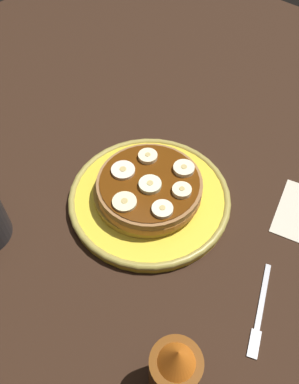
{
  "coord_description": "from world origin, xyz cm",
  "views": [
    {
      "loc": [
        -24.14,
        27.44,
        49.35
      ],
      "look_at": [
        0.0,
        0.0,
        2.46
      ],
      "focal_mm": 37.07,
      "sensor_mm": 36.0,
      "label": 1
    }
  ],
  "objects": [
    {
      "name": "banana_slice_1",
      "position": [
        3.21,
        -3.27,
        5.34
      ],
      "size": [
        2.93,
        2.93,
        0.92
      ],
      "color": "#FDECB8",
      "rests_on": "pancake_stack"
    },
    {
      "name": "banana_slice_5",
      "position": [
        4.16,
        1.18,
        5.24
      ],
      "size": [
        3.55,
        3.55,
        0.71
      ],
      "color": "#FAE6C6",
      "rests_on": "pancake_stack"
    },
    {
      "name": "banana_slice_4",
      "position": [
        -4.75,
        -1.52,
        5.35
      ],
      "size": [
        2.77,
        2.77,
        0.94
      ],
      "color": "#F9EBB9",
      "rests_on": "pancake_stack"
    },
    {
      "name": "banana_slice_0",
      "position": [
        -0.68,
        0.66,
        5.33
      ],
      "size": [
        3.28,
        3.28,
        0.9
      ],
      "color": "#ECF4C2",
      "rests_on": "pancake_stack"
    },
    {
      "name": "pancake_stack",
      "position": [
        0.23,
        -0.08,
        3.26
      ],
      "size": [
        16.54,
        16.29,
        3.55
      ],
      "color": "#B28A33",
      "rests_on": "plate"
    },
    {
      "name": "banana_slice_6",
      "position": [
        -2.4,
        -4.95,
        5.34
      ],
      "size": [
        3.16,
        3.16,
        0.92
      ],
      "color": "#F4E9BE",
      "rests_on": "pancake_stack"
    },
    {
      "name": "plate",
      "position": [
        0.0,
        0.0,
        0.98
      ],
      "size": [
        24.73,
        24.73,
        1.83
      ],
      "color": "yellow",
      "rests_on": "ground_plane"
    },
    {
      "name": "fork",
      "position": [
        -22.31,
        4.18,
        0.25
      ],
      "size": [
        5.82,
        12.41,
        0.5
      ],
      "color": "silver",
      "rests_on": "ground_plane"
    },
    {
      "name": "banana_slice_2",
      "position": [
        0.26,
        5.25,
        5.22
      ],
      "size": [
        3.43,
        3.43,
        0.69
      ],
      "color": "#FBF2B3",
      "rests_on": "pancake_stack"
    },
    {
      "name": "syrup_bottle",
      "position": [
        -19.09,
        17.72,
        5.29
      ],
      "size": [
        5.45,
        5.45,
        11.98
      ],
      "color": "brown",
      "rests_on": "ground_plane"
    },
    {
      "name": "banana_slice_3",
      "position": [
        -4.77,
        2.76,
        5.29
      ],
      "size": [
        2.98,
        2.98,
        0.82
      ],
      "color": "#F4EBC1",
      "rests_on": "pancake_stack"
    },
    {
      "name": "ground_plane",
      "position": [
        0.0,
        0.0,
        -1.5
      ],
      "size": [
        140.0,
        140.0,
        3.0
      ],
      "primitive_type": "cube",
      "color": "black"
    }
  ]
}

